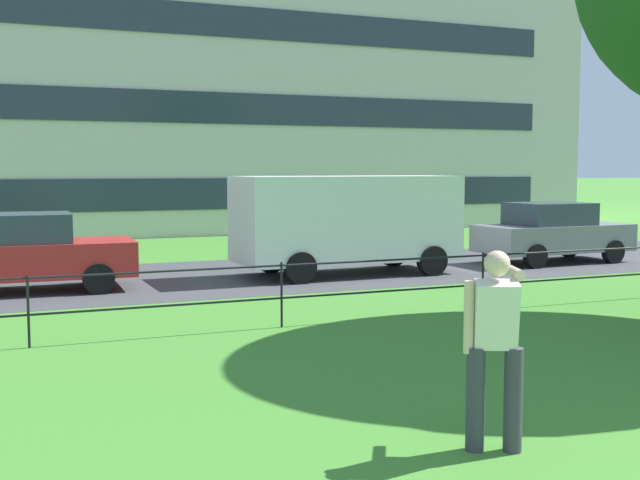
% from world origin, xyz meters
% --- Properties ---
extents(street_strip, '(80.00, 6.05, 0.01)m').
position_xyz_m(street_strip, '(0.00, 16.58, 0.00)').
color(street_strip, '#424247').
rests_on(street_strip, ground).
extents(park_fence, '(28.98, 0.04, 1.00)m').
position_xyz_m(park_fence, '(0.00, 10.69, 0.67)').
color(park_fence, black).
rests_on(park_fence, ground).
extents(person_thrower, '(0.74, 0.71, 1.73)m').
position_xyz_m(person_thrower, '(-0.10, 5.03, 0.94)').
color(person_thrower, '#383842').
rests_on(person_thrower, ground).
extents(car_red_left, '(4.05, 1.92, 1.54)m').
position_xyz_m(car_red_left, '(-3.43, 15.87, 0.78)').
color(car_red_left, red).
rests_on(car_red_left, ground).
extents(panel_van_far_right, '(5.02, 2.14, 2.24)m').
position_xyz_m(panel_van_far_right, '(3.40, 15.77, 1.27)').
color(panel_van_far_right, white).
rests_on(panel_van_far_right, ground).
extents(car_grey_far_left, '(4.05, 1.92, 1.54)m').
position_xyz_m(car_grey_far_left, '(9.22, 15.85, 0.78)').
color(car_grey_far_left, slate).
rests_on(car_grey_far_left, ground).
extents(apartment_building_background, '(31.14, 15.50, 18.47)m').
position_xyz_m(apartment_building_background, '(3.88, 34.44, 9.24)').
color(apartment_building_background, beige).
rests_on(apartment_building_background, ground).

